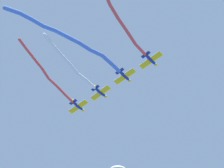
{
  "coord_description": "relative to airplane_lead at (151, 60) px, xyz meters",
  "views": [
    {
      "loc": [
        -55.35,
        4.48,
        2.64
      ],
      "look_at": [
        -5.78,
        5.3,
        65.41
      ],
      "focal_mm": 53.14,
      "sensor_mm": 36.0,
      "label": 1
    }
  ],
  "objects": [
    {
      "name": "smoke_trail_left_wing",
      "position": [
        -5.53,
        18.58,
        0.69
      ],
      "size": [
        16.63,
        24.69,
        2.37
      ],
      "color": "#4C75DB"
    },
    {
      "name": "airplane_left_wing",
      "position": [
        4.75,
        5.92,
        0.3
      ],
      "size": [
        4.83,
        5.36,
        1.48
      ],
      "rotation": [
        0.0,
        0.0,
        5.59
      ],
      "color": "navy"
    },
    {
      "name": "airplane_lead",
      "position": [
        0.0,
        0.0,
        0.0
      ],
      "size": [
        4.89,
        5.29,
        1.48
      ],
      "rotation": [
        0.0,
        0.0,
        5.56
      ],
      "color": "navy"
    },
    {
      "name": "airplane_slot",
      "position": [
        14.24,
        17.74,
        0.3
      ],
      "size": [
        4.82,
        5.38,
        1.48
      ],
      "rotation": [
        0.0,
        0.0,
        5.59
      ],
      "color": "navy"
    },
    {
      "name": "smoke_trail_slot",
      "position": [
        4.48,
        24.78,
        1.58
      ],
      "size": [
        17.16,
        11.58,
        3.71
      ],
      "color": "#DB4C4C"
    },
    {
      "name": "airplane_right_wing",
      "position": [
        9.49,
        11.83,
        0.0
      ],
      "size": [
        4.92,
        5.26,
        1.48
      ],
      "rotation": [
        0.0,
        0.0,
        5.55
      ],
      "color": "navy"
    },
    {
      "name": "smoke_trail_right_wing",
      "position": [
        0.35,
        18.4,
        -0.61
      ],
      "size": [
        16.23,
        10.44,
        2.06
      ],
      "color": "white"
    }
  ]
}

